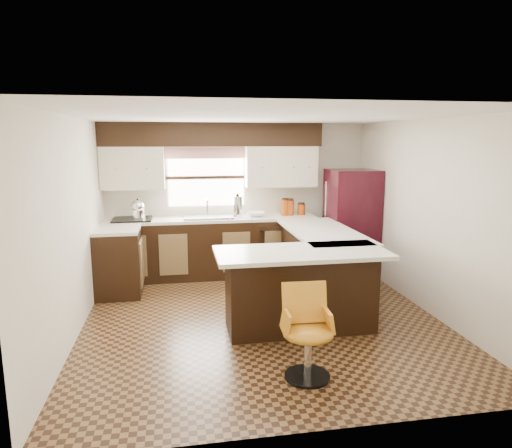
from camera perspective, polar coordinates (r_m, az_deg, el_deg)
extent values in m
plane|color=#49301A|center=(5.65, 0.75, -11.79)|extent=(4.40, 4.40, 0.00)
plane|color=silver|center=(5.24, 0.82, 13.32)|extent=(4.40, 4.40, 0.00)
plane|color=beige|center=(7.46, -2.35, 3.22)|extent=(4.40, 0.00, 4.40)
plane|color=beige|center=(3.23, 8.06, -6.53)|extent=(4.40, 0.00, 4.40)
plane|color=beige|center=(5.34, -21.94, -0.43)|extent=(0.00, 4.40, 4.40)
plane|color=beige|center=(6.06, 20.70, 0.86)|extent=(0.00, 4.40, 4.40)
cube|color=black|center=(7.26, -5.52, -3.05)|extent=(3.30, 0.60, 0.90)
cube|color=black|center=(6.66, -16.77, -4.69)|extent=(0.60, 0.70, 0.90)
cube|color=silver|center=(7.16, -5.59, 0.63)|extent=(3.30, 0.60, 0.04)
cube|color=silver|center=(6.56, -16.99, -0.69)|extent=(0.60, 0.70, 0.04)
cube|color=black|center=(7.19, -5.45, 11.06)|extent=(3.40, 0.35, 0.36)
cube|color=beige|center=(7.20, -15.16, 6.77)|extent=(0.94, 0.35, 0.64)
cube|color=beige|center=(7.36, 3.10, 7.19)|extent=(1.14, 0.35, 0.64)
cube|color=white|center=(7.36, -6.23, 5.81)|extent=(1.20, 0.02, 0.90)
cube|color=#D19B93|center=(7.30, -6.27, 8.84)|extent=(1.30, 0.06, 0.18)
cube|color=#B2B2B7|center=(7.13, -5.98, 0.89)|extent=(0.75, 0.45, 0.03)
cube|color=black|center=(7.13, 2.71, -3.42)|extent=(0.58, 0.03, 0.78)
cube|color=black|center=(7.15, -15.21, 0.58)|extent=(0.58, 0.50, 0.02)
cube|color=black|center=(6.29, 7.82, -5.22)|extent=(0.60, 1.95, 0.90)
cube|color=black|center=(5.25, 5.54, -8.35)|extent=(1.65, 0.60, 0.90)
cube|color=silver|center=(6.19, 8.36, -0.98)|extent=(0.84, 1.95, 0.04)
cube|color=silver|center=(5.03, 5.69, -3.59)|extent=(1.89, 0.84, 0.04)
cube|color=black|center=(7.33, 11.79, 0.06)|extent=(0.72, 0.69, 1.69)
cylinder|color=silver|center=(7.17, -2.32, 2.21)|extent=(0.14, 0.14, 0.33)
imported|color=white|center=(7.24, -0.04, 1.25)|extent=(0.32, 0.32, 0.07)
cylinder|color=#9B3B0D|center=(7.34, 3.62, 2.05)|extent=(0.12, 0.12, 0.25)
cylinder|color=#9B3B0D|center=(7.36, 4.27, 2.03)|extent=(0.13, 0.13, 0.24)
cylinder|color=#9B3B0D|center=(7.41, 5.68, 1.80)|extent=(0.13, 0.13, 0.17)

